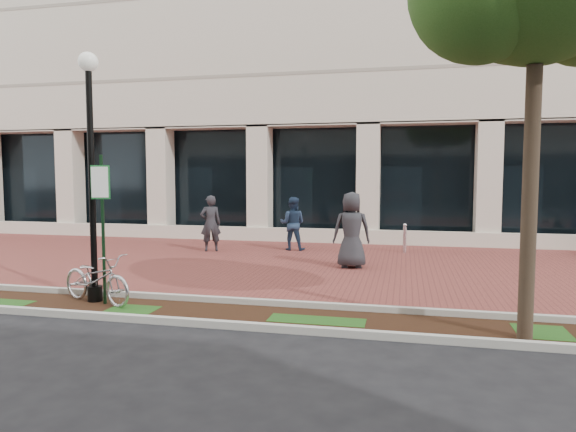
% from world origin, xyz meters
% --- Properties ---
extents(ground, '(120.00, 120.00, 0.00)m').
position_xyz_m(ground, '(0.00, 0.00, 0.00)').
color(ground, black).
rests_on(ground, ground).
extents(brick_plaza, '(40.00, 9.00, 0.01)m').
position_xyz_m(brick_plaza, '(0.00, 0.00, 0.01)').
color(brick_plaza, brown).
rests_on(brick_plaza, ground).
extents(planting_strip, '(40.00, 1.50, 0.01)m').
position_xyz_m(planting_strip, '(0.00, -5.25, 0.01)').
color(planting_strip, black).
rests_on(planting_strip, ground).
extents(curb_plaza_side, '(40.00, 0.12, 0.12)m').
position_xyz_m(curb_plaza_side, '(0.00, -4.50, 0.06)').
color(curb_plaza_side, '#B2B1A8').
rests_on(curb_plaza_side, ground).
extents(curb_street_side, '(40.00, 0.12, 0.12)m').
position_xyz_m(curb_street_side, '(0.00, -6.00, 0.06)').
color(curb_street_side, '#B2B1A8').
rests_on(curb_street_side, ground).
extents(near_office_building, '(40.00, 12.12, 16.00)m').
position_xyz_m(near_office_building, '(0.00, 10.47, 10.05)').
color(near_office_building, beige).
rests_on(near_office_building, ground).
extents(parking_sign, '(0.34, 0.07, 2.78)m').
position_xyz_m(parking_sign, '(-2.16, -5.08, 1.74)').
color(parking_sign, '#13351B').
rests_on(parking_sign, ground).
extents(lamppost, '(0.36, 0.36, 4.67)m').
position_xyz_m(lamppost, '(-2.46, -4.92, 2.63)').
color(lamppost, black).
rests_on(lamppost, ground).
extents(locked_bicycle, '(1.91, 1.20, 0.95)m').
position_xyz_m(locked_bicycle, '(-2.34, -5.04, 0.47)').
color(locked_bicycle, '#B9B9BE').
rests_on(locked_bicycle, ground).
extents(pedestrian_left, '(0.77, 0.66, 1.78)m').
position_xyz_m(pedestrian_left, '(-2.69, 1.65, 0.89)').
color(pedestrian_left, '#25252A').
rests_on(pedestrian_left, ground).
extents(pedestrian_mid, '(0.84, 0.66, 1.71)m').
position_xyz_m(pedestrian_mid, '(-0.22, 2.48, 0.86)').
color(pedestrian_mid, '#1B2C45').
rests_on(pedestrian_mid, ground).
extents(pedestrian_right, '(1.07, 0.81, 1.98)m').
position_xyz_m(pedestrian_right, '(1.95, -0.27, 0.99)').
color(pedestrian_right, '#28282D').
rests_on(pedestrian_right, ground).
extents(bollard, '(0.12, 0.12, 0.92)m').
position_xyz_m(bollard, '(3.29, 2.72, 0.47)').
color(bollard, silver).
rests_on(bollard, ground).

